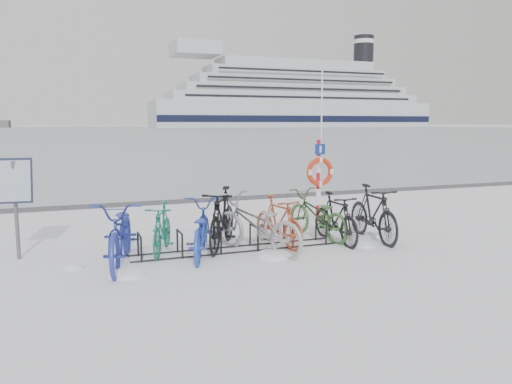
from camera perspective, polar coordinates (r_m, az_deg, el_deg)
The scene contains 17 objects.
ground at distance 9.55m, azimuth -2.28°, elevation -6.66°, with size 900.00×900.00×0.00m, color white.
ice_sheet at distance 163.83m, azimuth -19.48°, elevation 6.66°, with size 400.00×298.00×0.02m, color #A7B5BD.
quay_edge at distance 15.15m, azimuth -9.22°, elevation -1.11°, with size 400.00×0.25×0.10m, color #3F3F42.
bike_rack at distance 9.50m, azimuth -2.28°, elevation -5.60°, with size 4.00×0.48×0.46m.
info_board at distance 9.65m, azimuth -25.90°, elevation 0.54°, with size 0.62×0.29×1.80m.
lifebuoy_station at distance 12.16m, azimuth 7.28°, elevation 2.29°, with size 0.70×0.22×3.64m.
cruise_ferry at distance 261.46m, azimuth 4.32°, elevation 10.28°, with size 147.03×27.71×48.31m.
bike_0 at distance 8.77m, azimuth -15.09°, elevation -4.26°, with size 0.79×2.26×1.19m, color #25339F.
bike_1 at distance 9.45m, azimuth -10.70°, elevation -3.93°, with size 0.46×1.61×0.97m, color #146B51.
bike_2 at distance 9.13m, azimuth -6.40°, elevation -4.04°, with size 0.69×1.97×1.04m, color #2544B7.
bike_3 at distance 9.66m, azimuth -3.89°, elevation -2.85°, with size 0.56×2.00×1.20m, color black.
bike_4 at distance 9.28m, azimuth -0.01°, elevation -3.51°, with size 0.75×2.15×1.13m, color gray.
bike_5 at distance 9.82m, azimuth 2.59°, elevation -3.22°, with size 0.48×1.68×1.01m, color #AA3E1F.
bike_6 at distance 10.57m, azimuth 6.96°, elevation -2.41°, with size 0.69×1.97×1.03m, color #37662F.
bike_7 at distance 10.21m, azimuth 9.09°, elevation -2.79°, with size 0.49×1.74×1.05m, color black.
bike_8 at distance 10.54m, azimuth 13.24°, elevation -2.22°, with size 0.55×1.95×1.17m, color black.
snow_drifts at distance 9.36m, azimuth -0.20°, elevation -6.96°, with size 6.47×2.24×0.24m.
Camera 1 is at (-2.86, -8.79, 2.41)m, focal length 35.00 mm.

